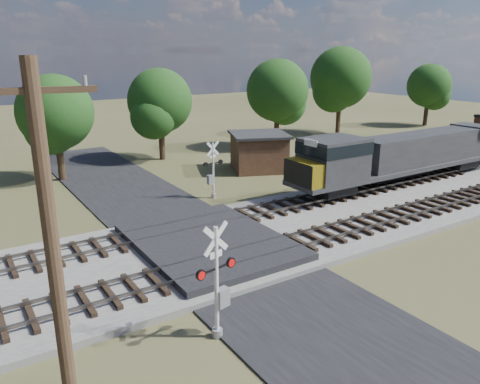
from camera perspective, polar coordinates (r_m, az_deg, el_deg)
ground at (r=24.11m, az=-3.20°, el=-7.40°), size 160.00×160.00×0.00m
ballast_bed at (r=30.20m, az=13.05°, el=-2.42°), size 140.00×10.00×0.30m
road at (r=24.09m, az=-3.20°, el=-7.31°), size 7.00×60.00×0.08m
crossing_panel at (r=24.38m, az=-3.79°, el=-6.32°), size 7.00×9.00×0.62m
track_near at (r=24.02m, az=5.71°, el=-6.47°), size 140.00×2.60×0.33m
track_far at (r=27.82m, az=-0.67°, el=-3.07°), size 140.00×2.60×0.33m
crossing_signal_near at (r=16.78m, az=-2.63°, el=-11.92°), size 1.75×0.49×4.37m
crossing_signal_far at (r=32.32m, az=-3.39°, el=2.09°), size 1.62×0.37×4.03m
utility_pole at (r=10.99m, az=-21.52°, el=-9.68°), size 2.39×0.46×9.81m
equipment_shed at (r=40.25m, az=2.31°, el=4.97°), size 6.08×6.08×3.18m
treeline at (r=43.41m, az=-9.41°, el=11.71°), size 80.35×11.34×11.04m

